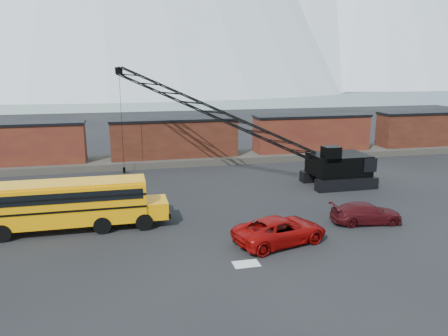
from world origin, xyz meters
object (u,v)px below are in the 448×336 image
at_px(maroon_suv, 366,213).
at_px(crawler_crane, 218,114).
at_px(school_bus, 72,203).
at_px(red_pickup, 280,230).

distance_m(maroon_suv, crawler_crane, 16.37).
distance_m(school_bus, maroon_suv, 19.35).
height_order(red_pickup, maroon_suv, red_pickup).
bearing_deg(maroon_suv, red_pickup, 112.75).
bearing_deg(crawler_crane, school_bus, -138.79).
bearing_deg(red_pickup, maroon_suv, -89.50).
bearing_deg(crawler_crane, red_pickup, -88.87).
distance_m(red_pickup, crawler_crane, 16.47).
height_order(school_bus, crawler_crane, crawler_crane).
height_order(maroon_suv, crawler_crane, crawler_crane).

